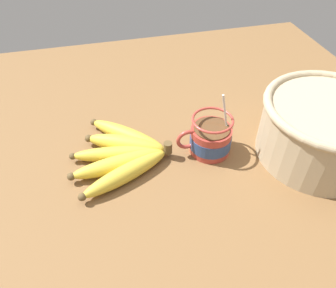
% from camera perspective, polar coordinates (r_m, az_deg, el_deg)
% --- Properties ---
extents(table, '(1.36, 1.36, 0.04)m').
position_cam_1_polar(table, '(0.77, 1.19, -4.74)').
color(table, brown).
rests_on(table, ground).
extents(coffee_mug, '(0.13, 0.10, 0.16)m').
position_cam_1_polar(coffee_mug, '(0.77, 7.35, 0.96)').
color(coffee_mug, '#B23D33').
rests_on(coffee_mug, table).
extents(banana_bunch, '(0.24, 0.27, 0.04)m').
position_cam_1_polar(banana_bunch, '(0.76, -7.83, -1.66)').
color(banana_bunch, brown).
rests_on(banana_bunch, table).
extents(woven_basket, '(0.29, 0.29, 0.14)m').
position_cam_1_polar(woven_basket, '(0.82, 25.56, 2.48)').
color(woven_basket, tan).
rests_on(woven_basket, table).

